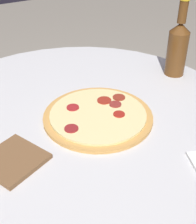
% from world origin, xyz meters
% --- Properties ---
extents(table, '(1.04, 1.04, 0.73)m').
position_xyz_m(table, '(0.00, 0.00, 0.57)').
color(table, silver).
rests_on(table, ground_plane).
extents(pizza, '(0.32, 0.32, 0.02)m').
position_xyz_m(pizza, '(0.05, -0.04, 0.74)').
color(pizza, '#C68E47').
rests_on(pizza, table).
extents(beer_bottle, '(0.07, 0.07, 0.27)m').
position_xyz_m(beer_bottle, '(0.43, 0.06, 0.84)').
color(beer_bottle, '#563314').
rests_on(beer_bottle, table).
extents(pizza_paddle, '(0.29, 0.18, 0.02)m').
position_xyz_m(pizza_paddle, '(-0.25, -0.11, 0.74)').
color(pizza_paddle, brown).
rests_on(pizza_paddle, table).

